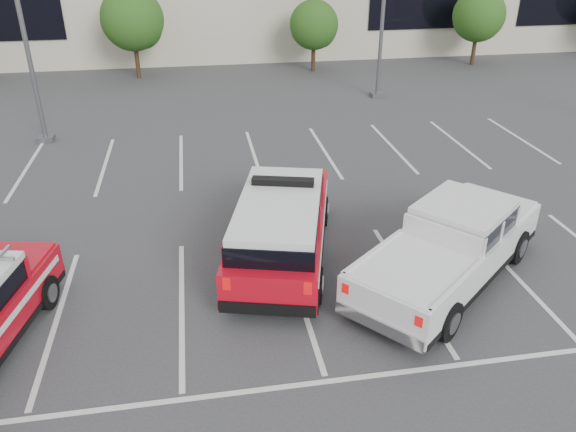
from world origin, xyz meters
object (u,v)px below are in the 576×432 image
object	(u,v)px
tree_right	(480,17)
light_pole_left	(18,3)
fire_chief_suv	(281,230)
white_pickup	(449,253)
tree_mid_right	(315,27)
tree_mid_left	(134,21)

from	to	relation	value
tree_right	light_pole_left	distance (m)	25.30
fire_chief_suv	white_pickup	world-z (taller)	fire_chief_suv
tree_right	white_pickup	distance (m)	24.90
light_pole_left	fire_chief_suv	world-z (taller)	light_pole_left
tree_mid_right	tree_right	distance (m)	10.00
tree_mid_left	white_pickup	size ratio (longest dim) A/B	0.80
tree_mid_left	tree_mid_right	bearing A→B (deg)	-0.00
light_pole_left	white_pickup	distance (m)	17.28
white_pickup	tree_mid_right	bearing A→B (deg)	136.00
tree_mid_right	white_pickup	bearing A→B (deg)	-93.76
white_pickup	light_pole_left	bearing A→B (deg)	-176.04
fire_chief_suv	tree_mid_right	bearing A→B (deg)	90.73
tree_mid_left	light_pole_left	world-z (taller)	light_pole_left
tree_mid_left	light_pole_left	bearing A→B (deg)	-107.10
tree_mid_left	tree_mid_right	size ratio (longest dim) A/B	1.21
tree_mid_left	tree_mid_right	distance (m)	10.01
tree_right	white_pickup	world-z (taller)	tree_right
tree_mid_left	light_pole_left	xyz separation A→B (m)	(-3.09, -10.05, 2.14)
tree_mid_right	tree_right	world-z (taller)	tree_right
light_pole_left	white_pickup	world-z (taller)	light_pole_left
fire_chief_suv	white_pickup	xyz separation A→B (m)	(3.79, -1.62, -0.09)
tree_mid_right	fire_chief_suv	xyz separation A→B (m)	(-5.24, -20.40, -1.67)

